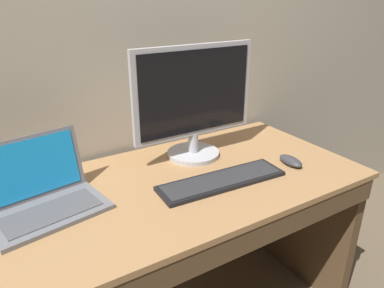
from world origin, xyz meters
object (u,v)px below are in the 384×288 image
at_px(laptop_space_gray, 43,196).
at_px(computer_mouse, 291,161).
at_px(external_monitor, 194,104).
at_px(wired_keyboard, 222,180).

bearing_deg(laptop_space_gray, computer_mouse, -11.11).
bearing_deg(external_monitor, wired_keyboard, -98.03).
height_order(external_monitor, computer_mouse, external_monitor).
distance_m(wired_keyboard, computer_mouse, 0.33).
xyz_separation_m(external_monitor, computer_mouse, (0.30, -0.28, -0.22)).
relative_size(wired_keyboard, computer_mouse, 4.20).
xyz_separation_m(laptop_space_gray, wired_keyboard, (0.60, -0.16, -0.04)).
bearing_deg(laptop_space_gray, external_monitor, 8.37).
xyz_separation_m(laptop_space_gray, computer_mouse, (0.94, -0.18, -0.03)).
distance_m(external_monitor, wired_keyboard, 0.34).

